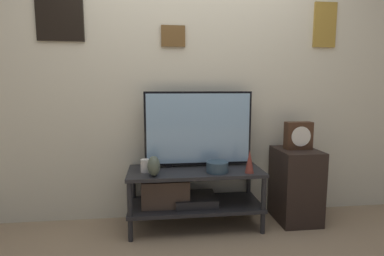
% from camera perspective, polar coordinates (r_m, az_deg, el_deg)
% --- Properties ---
extents(ground_plane, '(12.00, 12.00, 0.00)m').
position_cam_1_polar(ground_plane, '(2.56, 1.43, -20.76)').
color(ground_plane, '#997F60').
extents(wall_back, '(6.40, 0.08, 2.70)m').
position_cam_1_polar(wall_back, '(2.81, -0.15, 10.50)').
color(wall_back, beige).
rests_on(wall_back, ground_plane).
extents(media_console, '(1.15, 0.47, 0.52)m').
position_cam_1_polar(media_console, '(2.67, -1.40, -11.94)').
color(media_console, '#232326').
rests_on(media_console, ground_plane).
extents(television, '(0.95, 0.05, 0.67)m').
position_cam_1_polar(television, '(2.65, 1.23, -0.09)').
color(television, black).
rests_on(television, media_console).
extents(vase_wide_bowl, '(0.18, 0.18, 0.09)m').
position_cam_1_polar(vase_wide_bowl, '(2.54, 4.84, -7.40)').
color(vase_wide_bowl, '#2D4251').
rests_on(vase_wide_bowl, media_console).
extents(vase_slim_bronze, '(0.07, 0.07, 0.19)m').
position_cam_1_polar(vase_slim_bronze, '(2.54, 10.91, -6.29)').
color(vase_slim_bronze, brown).
rests_on(vase_slim_bronze, media_console).
extents(vase_urn_stoneware, '(0.10, 0.14, 0.16)m').
position_cam_1_polar(vase_urn_stoneware, '(2.43, -7.29, -7.20)').
color(vase_urn_stoneware, '#4C5647').
rests_on(vase_urn_stoneware, media_console).
extents(candle_jar, '(0.08, 0.08, 0.11)m').
position_cam_1_polar(candle_jar, '(2.56, -8.92, -7.11)').
color(candle_jar, silver).
rests_on(candle_jar, media_console).
extents(side_table, '(0.36, 0.43, 0.67)m').
position_cam_1_polar(side_table, '(2.95, 19.12, -10.22)').
color(side_table, black).
rests_on(side_table, ground_plane).
extents(mantel_clock, '(0.24, 0.11, 0.25)m').
position_cam_1_polar(mantel_clock, '(2.87, 19.60, -1.36)').
color(mantel_clock, '#422819').
rests_on(mantel_clock, side_table).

